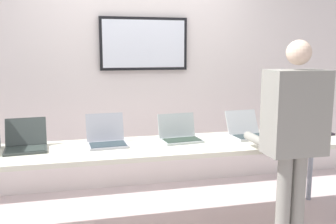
{
  "coord_description": "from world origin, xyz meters",
  "views": [
    {
      "loc": [
        -0.66,
        -3.06,
        1.57
      ],
      "look_at": [
        0.11,
        0.15,
        1.02
      ],
      "focal_mm": 39.75,
      "sensor_mm": 36.0,
      "label": 1
    }
  ],
  "objects": [
    {
      "name": "laptop_station_3",
      "position": [
        0.87,
        0.11,
        0.82
      ],
      "size": [
        0.34,
        0.36,
        0.23
      ],
      "color": "#ADB0B3",
      "rests_on": "workbench"
    },
    {
      "name": "laptop_station_2",
      "position": [
        0.21,
        0.11,
        0.82
      ],
      "size": [
        0.37,
        0.31,
        0.23
      ],
      "color": "#ADB6B7",
      "rests_on": "workbench"
    },
    {
      "name": "paper_sheet",
      "position": [
        0.55,
        -0.17,
        0.76
      ],
      "size": [
        0.21,
        0.3,
        0.0
      ],
      "color": "white",
      "rests_on": "workbench"
    },
    {
      "name": "laptop_station_0",
      "position": [
        -1.11,
        0.11,
        0.82
      ],
      "size": [
        0.36,
        0.39,
        0.24
      ],
      "color": "#363D3A",
      "rests_on": "workbench"
    },
    {
      "name": "back_wall",
      "position": [
        0.0,
        1.13,
        1.31
      ],
      "size": [
        8.0,
        0.11,
        2.61
      ],
      "color": "silver",
      "rests_on": "ground"
    },
    {
      "name": "laptop_station_4",
      "position": [
        1.52,
        0.11,
        0.82
      ],
      "size": [
        0.4,
        0.36,
        0.22
      ],
      "color": "#281F29",
      "rests_on": "workbench"
    },
    {
      "name": "workbench",
      "position": [
        0.0,
        0.0,
        0.72
      ],
      "size": [
        3.54,
        0.7,
        0.76
      ],
      "color": "beige",
      "rests_on": "ground"
    },
    {
      "name": "laptop_station_1",
      "position": [
        -0.45,
        0.11,
        0.82
      ],
      "size": [
        0.35,
        0.34,
        0.26
      ],
      "color": "#ADAEBA",
      "rests_on": "workbench"
    },
    {
      "name": "person",
      "position": [
        0.9,
        -0.62,
        1.0
      ],
      "size": [
        0.44,
        0.58,
        1.65
      ],
      "color": "gray",
      "rests_on": "ground"
    }
  ]
}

